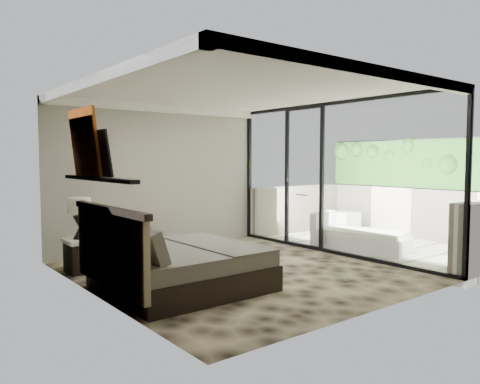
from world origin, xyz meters
TOP-DOWN VIEW (x-y plane):
  - floor at (0.00, 0.00)m, footprint 5.00×5.00m
  - ceiling at (0.00, 0.00)m, footprint 4.50×5.00m
  - back_wall at (0.00, 2.49)m, footprint 4.50×0.02m
  - left_wall at (-2.24, 0.00)m, footprint 0.02×5.00m
  - glass_wall at (2.25, 0.00)m, footprint 0.08×5.00m
  - terrace_slab at (3.75, 0.00)m, footprint 3.00×5.00m
  - parapet_far at (5.10, 0.00)m, footprint 0.30×5.00m
  - foliage_hedge at (5.10, 0.00)m, footprint 0.36×4.60m
  - picture_ledge at (-2.18, 0.10)m, footprint 0.12×2.20m
  - bed at (-1.30, -0.31)m, footprint 2.04×1.97m
  - nightstand at (-1.92, 1.44)m, footprint 0.53×0.53m
  - table_lamp at (-1.95, 1.47)m, footprint 0.35×0.35m
  - abstract_canvas at (-2.19, 0.50)m, footprint 0.13×0.90m
  - framed_print at (-2.14, 0.05)m, footprint 0.11×0.50m
  - ottoman at (4.31, 1.40)m, footprint 0.53×0.53m
  - lounger at (2.90, -0.07)m, footprint 1.30×1.92m

SIDE VIEW (x-z plane):
  - terrace_slab at x=3.75m, z-range -0.12..0.00m
  - floor at x=0.00m, z-range 0.00..0.00m
  - lounger at x=2.90m, z-range -0.13..0.56m
  - nightstand at x=-1.92m, z-range 0.00..0.51m
  - ottoman at x=4.31m, z-range 0.00..0.51m
  - bed at x=-1.30m, z-range -0.23..0.90m
  - parapet_far at x=5.10m, z-range 0.00..1.10m
  - table_lamp at x=-1.95m, z-range 0.61..1.25m
  - back_wall at x=0.00m, z-range 0.00..2.80m
  - left_wall at x=-2.24m, z-range 0.00..2.80m
  - glass_wall at x=2.25m, z-range 0.00..2.80m
  - picture_ledge at x=-2.18m, z-range 1.48..1.52m
  - foliage_hedge at x=5.10m, z-range 1.10..2.20m
  - framed_print at x=-2.14m, z-range 1.53..2.12m
  - abstract_canvas at x=-2.19m, z-range 1.53..2.42m
  - ceiling at x=0.00m, z-range 2.78..2.80m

